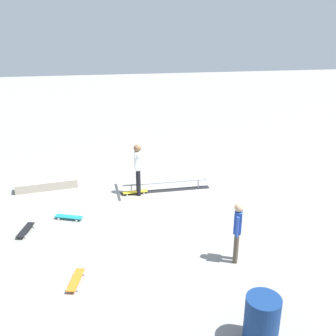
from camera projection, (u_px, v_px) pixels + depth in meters
name	position (u px, v px, depth m)	size (l,w,h in m)	color
ground_plane	(167.00, 199.00, 12.33)	(60.00, 60.00, 0.00)	gray
grind_rail	(165.00, 187.00, 12.88)	(3.01, 0.30, 0.32)	black
skate_ledge	(47.00, 185.00, 12.99)	(2.01, 0.40, 0.29)	#B2A893
skater_main	(138.00, 166.00, 12.29)	(0.23, 1.38, 1.71)	black
skateboard_main	(135.00, 192.00, 12.65)	(0.81, 0.31, 0.09)	yellow
bystander_blue_shirt	(237.00, 229.00, 8.88)	(0.24, 0.34, 1.51)	brown
loose_skateboard_black	(25.00, 230.00, 10.37)	(0.40, 0.82, 0.09)	black
loose_skateboard_teal	(69.00, 217.00, 11.06)	(0.82, 0.48, 0.09)	teal
loose_skateboard_orange	(76.00, 280.00, 8.39)	(0.39, 0.82, 0.09)	orange
trash_bin	(262.00, 321.00, 6.72)	(0.62, 0.62, 0.94)	navy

